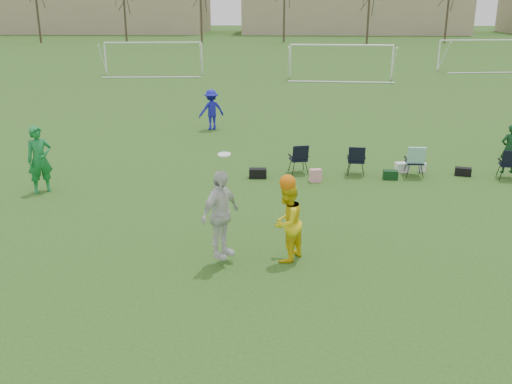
# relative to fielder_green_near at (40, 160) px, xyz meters

# --- Properties ---
(ground) EXTENTS (260.00, 260.00, 0.00)m
(ground) POSITION_rel_fielder_green_near_xyz_m (7.25, -5.68, -0.98)
(ground) COLOR #254F18
(ground) RESTS_ON ground
(fielder_green_near) EXTENTS (0.86, 0.81, 1.97)m
(fielder_green_near) POSITION_rel_fielder_green_near_xyz_m (0.00, 0.00, 0.00)
(fielder_green_near) COLOR #167C37
(fielder_green_near) RESTS_ON ground
(fielder_blue) EXTENTS (1.30, 1.09, 1.74)m
(fielder_blue) POSITION_rel_fielder_green_near_xyz_m (3.97, 8.84, -0.11)
(fielder_blue) COLOR #1617A8
(fielder_blue) RESTS_ON ground
(center_contest) EXTENTS (2.40, 1.36, 2.44)m
(center_contest) POSITION_rel_fielder_green_near_xyz_m (6.46, -4.49, 0.03)
(center_contest) COLOR silver
(center_contest) RESTS_ON ground
(sideline_setup) EXTENTS (8.55, 1.52, 1.73)m
(sideline_setup) POSITION_rel_fielder_green_near_xyz_m (11.18, 2.13, -0.46)
(sideline_setup) COLOR #103B1A
(sideline_setup) RESTS_ON ground
(goal_left) EXTENTS (7.39, 0.76, 2.46)m
(goal_left) POSITION_rel_fielder_green_near_xyz_m (-2.75, 28.32, 0.94)
(goal_left) COLOR white
(goal_left) RESTS_ON ground
(goal_mid) EXTENTS (7.40, 0.63, 2.46)m
(goal_mid) POSITION_rel_fielder_green_near_xyz_m (11.25, 26.32, 0.94)
(goal_mid) COLOR white
(goal_mid) RESTS_ON ground
(goal_right) EXTENTS (7.35, 1.14, 2.46)m
(goal_right) POSITION_rel_fielder_green_near_xyz_m (23.25, 32.32, 0.94)
(goal_right) COLOR white
(goal_right) RESTS_ON ground
(tree_line) EXTENTS (110.28, 3.28, 11.40)m
(tree_line) POSITION_rel_fielder_green_near_xyz_m (7.49, 64.16, 4.11)
(tree_line) COLOR #382B21
(tree_line) RESTS_ON ground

